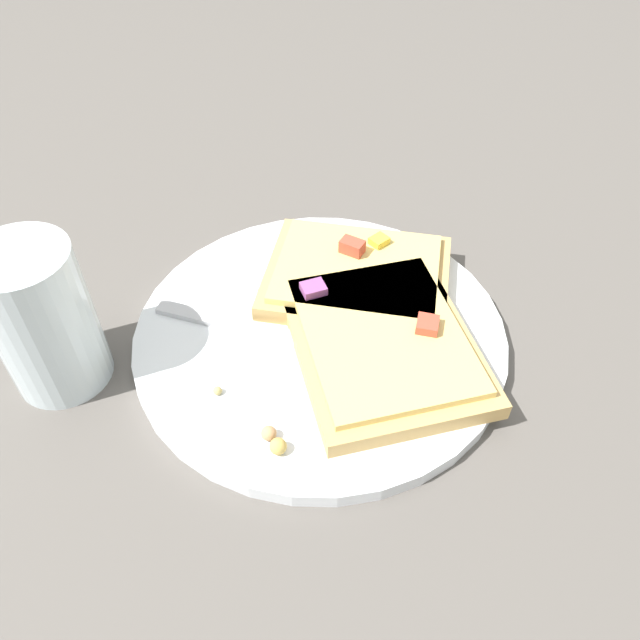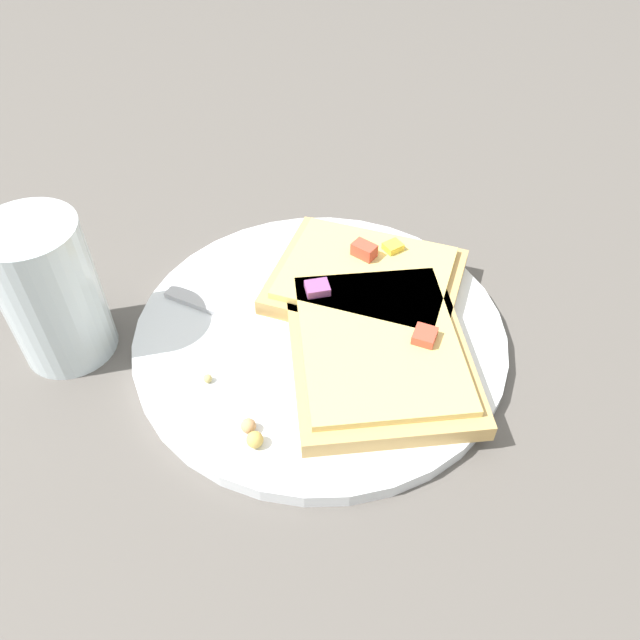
{
  "view_description": "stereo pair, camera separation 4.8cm",
  "coord_description": "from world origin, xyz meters",
  "px_view_note": "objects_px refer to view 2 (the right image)",
  "views": [
    {
      "loc": [
        -0.04,
        0.33,
        0.37
      ],
      "look_at": [
        0.0,
        0.0,
        0.02
      ],
      "focal_mm": 35.0,
      "sensor_mm": 36.0,
      "label": 1
    },
    {
      "loc": [
        -0.09,
        0.32,
        0.37
      ],
      "look_at": [
        0.0,
        0.0,
        0.02
      ],
      "focal_mm": 35.0,
      "sensor_mm": 36.0,
      "label": 2
    }
  ],
  "objects_px": {
    "knife": "(294,287)",
    "pizza_slice_main": "(378,347)",
    "fork": "(299,339)",
    "plate": "(320,334)",
    "pizza_slice_corner": "(366,279)",
    "drinking_glass": "(51,292)"
  },
  "relations": [
    {
      "from": "pizza_slice_main",
      "to": "drinking_glass",
      "type": "bearing_deg",
      "value": 78.85
    },
    {
      "from": "pizza_slice_main",
      "to": "knife",
      "type": "bearing_deg",
      "value": 35.2
    },
    {
      "from": "drinking_glass",
      "to": "pizza_slice_main",
      "type": "bearing_deg",
      "value": -169.84
    },
    {
      "from": "plate",
      "to": "pizza_slice_corner",
      "type": "relative_size",
      "value": 1.85
    },
    {
      "from": "pizza_slice_corner",
      "to": "drinking_glass",
      "type": "bearing_deg",
      "value": -147.95
    },
    {
      "from": "knife",
      "to": "pizza_slice_corner",
      "type": "xyz_separation_m",
      "value": [
        -0.06,
        -0.02,
        0.01
      ]
    },
    {
      "from": "pizza_slice_main",
      "to": "pizza_slice_corner",
      "type": "distance_m",
      "value": 0.08
    },
    {
      "from": "pizza_slice_main",
      "to": "pizza_slice_corner",
      "type": "bearing_deg",
      "value": -2.13
    },
    {
      "from": "plate",
      "to": "knife",
      "type": "relative_size",
      "value": 1.47
    },
    {
      "from": "plate",
      "to": "pizza_slice_main",
      "type": "relative_size",
      "value": 1.45
    },
    {
      "from": "plate",
      "to": "pizza_slice_corner",
      "type": "distance_m",
      "value": 0.06
    },
    {
      "from": "pizza_slice_corner",
      "to": "drinking_glass",
      "type": "height_order",
      "value": "drinking_glass"
    },
    {
      "from": "pizza_slice_main",
      "to": "pizza_slice_corner",
      "type": "xyz_separation_m",
      "value": [
        0.02,
        -0.07,
        0.0
      ]
    },
    {
      "from": "knife",
      "to": "pizza_slice_main",
      "type": "relative_size",
      "value": 0.99
    },
    {
      "from": "fork",
      "to": "pizza_slice_main",
      "type": "bearing_deg",
      "value": 11.6
    },
    {
      "from": "plate",
      "to": "pizza_slice_corner",
      "type": "height_order",
      "value": "pizza_slice_corner"
    },
    {
      "from": "plate",
      "to": "fork",
      "type": "bearing_deg",
      "value": 53.48
    },
    {
      "from": "pizza_slice_main",
      "to": "pizza_slice_corner",
      "type": "height_order",
      "value": "pizza_slice_corner"
    },
    {
      "from": "plate",
      "to": "fork",
      "type": "xyz_separation_m",
      "value": [
        0.01,
        0.02,
        0.01
      ]
    },
    {
      "from": "knife",
      "to": "pizza_slice_main",
      "type": "xyz_separation_m",
      "value": [
        -0.08,
        0.05,
        0.01
      ]
    },
    {
      "from": "fork",
      "to": "knife",
      "type": "distance_m",
      "value": 0.06
    },
    {
      "from": "plate",
      "to": "pizza_slice_main",
      "type": "bearing_deg",
      "value": 162.56
    }
  ]
}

